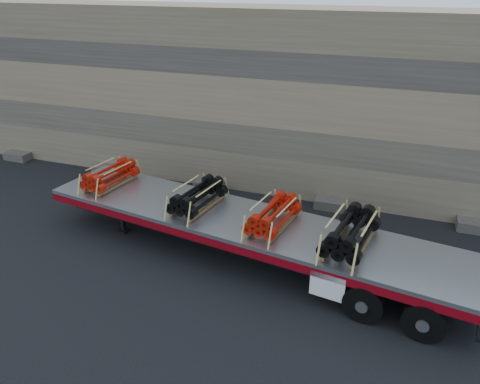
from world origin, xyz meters
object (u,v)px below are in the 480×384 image
(bundle_midfront, at_px, (198,197))
(bundle_rear, at_px, (351,233))
(trailer, at_px, (243,238))
(bundle_midrear, at_px, (273,216))
(bundle_front, at_px, (110,176))

(bundle_midfront, xyz_separation_m, bundle_rear, (4.84, -0.71, 0.04))
(trailer, xyz_separation_m, bundle_rear, (3.23, -0.47, 1.08))
(trailer, xyz_separation_m, bundle_midrear, (0.97, -0.14, 1.03))
(bundle_midrear, relative_size, bundle_rear, 0.89)
(trailer, distance_m, bundle_midfront, 1.93)
(trailer, distance_m, bundle_midrear, 1.42)
(bundle_midfront, distance_m, bundle_midrear, 2.61)
(bundle_front, distance_m, bundle_rear, 8.53)
(trailer, height_order, bundle_midrear, bundle_midrear)
(bundle_front, xyz_separation_m, bundle_rear, (8.44, -1.24, 0.05))
(bundle_rear, bearing_deg, bundle_front, 180.00)
(bundle_midrear, bearing_deg, trailer, 180.00)
(bundle_front, relative_size, bundle_midrear, 0.98)
(bundle_midfront, xyz_separation_m, bundle_midrear, (2.58, -0.38, -0.01))
(trailer, relative_size, bundle_midfront, 6.64)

